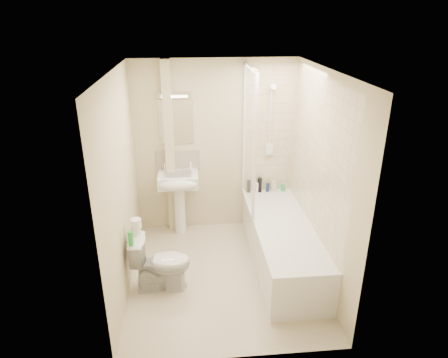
{
  "coord_description": "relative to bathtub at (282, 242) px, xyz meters",
  "views": [
    {
      "loc": [
        -0.36,
        -3.97,
        2.94
      ],
      "look_at": [
        0.03,
        0.2,
        1.17
      ],
      "focal_mm": 32.0,
      "sensor_mm": 36.0,
      "label": 1
    }
  ],
  "objects": [
    {
      "name": "bottle_cream",
      "position": [
        0.07,
        0.96,
        0.34
      ],
      "size": [
        0.06,
        0.06,
        0.16
      ],
      "primitive_type": "cylinder",
      "color": "beige",
      "rests_on": "bathtub"
    },
    {
      "name": "wall_right",
      "position": [
        0.35,
        -0.2,
        0.91
      ],
      "size": [
        0.02,
        2.5,
        2.4
      ],
      "primitive_type": "cube",
      "color": "beige",
      "rests_on": "ground"
    },
    {
      "name": "bottle_black_b",
      "position": [
        -0.12,
        0.96,
        0.37
      ],
      "size": [
        0.06,
        0.06,
        0.21
      ],
      "primitive_type": "cylinder",
      "color": "black",
      "rests_on": "bathtub"
    },
    {
      "name": "bathtub",
      "position": [
        0.0,
        0.0,
        0.0
      ],
      "size": [
        0.7,
        2.1,
        0.55
      ],
      "color": "white",
      "rests_on": "ground"
    },
    {
      "name": "splashback",
      "position": [
        -1.27,
        1.04,
        0.74
      ],
      "size": [
        0.6,
        0.02,
        0.3
      ],
      "primitive_type": "cube",
      "color": "beige",
      "rests_on": "wall_back"
    },
    {
      "name": "shower_screen",
      "position": [
        -0.35,
        0.6,
        1.16
      ],
      "size": [
        0.04,
        0.92,
        1.8
      ],
      "color": "white",
      "rests_on": "bathtub"
    },
    {
      "name": "bottle_black_a",
      "position": [
        -0.28,
        0.96,
        0.35
      ],
      "size": [
        0.05,
        0.05,
        0.18
      ],
      "primitive_type": "cylinder",
      "color": "black",
      "rests_on": "bathtub"
    },
    {
      "name": "strip_light",
      "position": [
        -1.27,
        1.02,
        1.66
      ],
      "size": [
        0.42,
        0.07,
        0.07
      ],
      "primitive_type": "cube",
      "color": "silver",
      "rests_on": "wall_back"
    },
    {
      "name": "bottle_white_b",
      "position": [
        0.09,
        0.96,
        0.33
      ],
      "size": [
        0.06,
        0.06,
        0.13
      ],
      "primitive_type": "cylinder",
      "color": "silver",
      "rests_on": "bathtub"
    },
    {
      "name": "tile_right",
      "position": [
        0.34,
        0.0,
        1.14
      ],
      "size": [
        0.01,
        2.1,
        1.75
      ],
      "primitive_type": "cube",
      "color": "beige",
      "rests_on": "wall_right"
    },
    {
      "name": "tile_back",
      "position": [
        0.0,
        1.04,
        1.14
      ],
      "size": [
        0.7,
        0.01,
        1.75
      ],
      "primitive_type": "cube",
      "color": "beige",
      "rests_on": "wall_back"
    },
    {
      "name": "toilet",
      "position": [
        -1.47,
        -0.36,
        0.04
      ],
      "size": [
        0.42,
        0.68,
        0.66
      ],
      "primitive_type": "imported",
      "rotation": [
        0.0,
        0.0,
        1.53
      ],
      "color": "white",
      "rests_on": "ground"
    },
    {
      "name": "pipe_boxing",
      "position": [
        -1.37,
        0.99,
        0.91
      ],
      "size": [
        0.12,
        0.12,
        2.4
      ],
      "primitive_type": "cube",
      "color": "beige",
      "rests_on": "ground"
    },
    {
      "name": "pedestal_sink",
      "position": [
        -1.27,
        0.81,
        0.44
      ],
      "size": [
        0.54,
        0.49,
        1.04
      ],
      "color": "white",
      "rests_on": "ground"
    },
    {
      "name": "wall_back",
      "position": [
        -0.75,
        1.05,
        0.91
      ],
      "size": [
        2.2,
        0.02,
        2.4
      ],
      "primitive_type": "cube",
      "color": "beige",
      "rests_on": "ground"
    },
    {
      "name": "ceiling",
      "position": [
        -0.75,
        -0.2,
        2.11
      ],
      "size": [
        2.2,
        2.5,
        0.02
      ],
      "primitive_type": "cube",
      "color": "white",
      "rests_on": "wall_back"
    },
    {
      "name": "bottle_white_a",
      "position": [
        -0.16,
        0.96,
        0.33
      ],
      "size": [
        0.05,
        0.05,
        0.14
      ],
      "primitive_type": "cylinder",
      "color": "white",
      "rests_on": "bathtub"
    },
    {
      "name": "shower_fixture",
      "position": [
        -0.0,
        0.99,
        1.26
      ],
      "size": [
        0.1,
        0.16,
        0.99
      ],
      "color": "white",
      "rests_on": "wall_back"
    },
    {
      "name": "mirror",
      "position": [
        -1.27,
        1.04,
        1.29
      ],
      "size": [
        0.46,
        0.01,
        0.6
      ],
      "primitive_type": "cube",
      "color": "white",
      "rests_on": "wall_back"
    },
    {
      "name": "floor",
      "position": [
        -0.75,
        -0.2,
        -0.29
      ],
      "size": [
        2.5,
        2.5,
        0.0
      ],
      "primitive_type": "plane",
      "color": "#C5B59A",
      "rests_on": "ground"
    },
    {
      "name": "green_bottle",
      "position": [
        -1.75,
        -0.49,
        0.45
      ],
      "size": [
        0.05,
        0.05,
        0.16
      ],
      "primitive_type": "cylinder",
      "color": "green",
      "rests_on": "toilet"
    },
    {
      "name": "toilet_roll_upper",
      "position": [
        -1.71,
        -0.29,
        0.52
      ],
      "size": [
        0.11,
        0.11,
        0.1
      ],
      "primitive_type": "cylinder",
      "color": "white",
      "rests_on": "toilet_roll_lower"
    },
    {
      "name": "toilet_roll_lower",
      "position": [
        -1.73,
        -0.27,
        0.42
      ],
      "size": [
        0.12,
        0.12,
        0.1
      ],
      "primitive_type": "cylinder",
      "color": "white",
      "rests_on": "toilet"
    },
    {
      "name": "bottle_green",
      "position": [
        0.22,
        0.96,
        0.31
      ],
      "size": [
        0.06,
        0.06,
        0.09
      ],
      "primitive_type": "cylinder",
      "color": "green",
      "rests_on": "bathtub"
    },
    {
      "name": "bottle_blue",
      "position": [
        -0.01,
        0.96,
        0.32
      ],
      "size": [
        0.05,
        0.05,
        0.13
      ],
      "primitive_type": "cylinder",
      "color": "navy",
      "rests_on": "bathtub"
    },
    {
      "name": "wall_left",
      "position": [
        -1.85,
        -0.2,
        0.91
      ],
      "size": [
        0.02,
        2.5,
        2.4
      ],
      "primitive_type": "cube",
      "color": "beige",
      "rests_on": "ground"
    }
  ]
}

